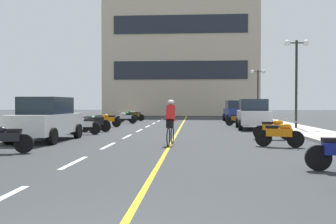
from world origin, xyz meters
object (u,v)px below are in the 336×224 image
parked_car_near (46,119)px  motorcycle_2 (5,138)px  street_lamp_far (258,82)px  motorcycle_8 (108,120)px  motorcycle_11 (128,116)px  street_lamp_mid (296,64)px  motorcycle_7 (96,122)px  motorcycle_10 (126,117)px  parked_car_far (236,111)px  motorcycle_5 (84,125)px  motorcycle_3 (280,134)px  cyclist_rider (170,121)px  parked_car_mid (253,114)px  motorcycle_9 (238,119)px  motorcycle_12 (135,116)px  motorcycle_6 (95,123)px  motorcycle_4 (273,129)px  motorcycle_13 (132,115)px

parked_car_near → motorcycle_2: parked_car_near is taller
street_lamp_far → motorcycle_8: size_ratio=2.74×
motorcycle_11 → street_lamp_mid: bearing=-38.8°
motorcycle_7 → motorcycle_2: bearing=-90.5°
motorcycle_10 → motorcycle_7: bearing=-93.5°
street_lamp_mid → parked_car_far: street_lamp_mid is taller
motorcycle_5 → motorcycle_3: bearing=-30.4°
motorcycle_5 → cyclist_rider: (4.65, -4.62, 0.41)m
parked_car_mid → motorcycle_9: parked_car_mid is taller
parked_car_mid → motorcycle_10: bearing=146.9°
street_lamp_mid → motorcycle_12: 16.09m
parked_car_near → motorcycle_9: 14.82m
parked_car_far → motorcycle_6: 15.68m
motorcycle_9 → motorcycle_12: same height
street_lamp_far → motorcycle_2: 28.36m
parked_car_near → motorcycle_10: parked_car_near is taller
street_lamp_mid → motorcycle_11: bearing=141.2°
motorcycle_6 → motorcycle_11: 12.04m
motorcycle_9 → cyclist_rider: (-3.94, -12.83, 0.41)m
motorcycle_7 → motorcycle_10: bearing=86.5°
parked_car_mid → motorcycle_4: parked_car_mid is taller
motorcycle_6 → motorcycle_8: bearing=93.6°
parked_car_far → motorcycle_11: parked_car_far is taller
motorcycle_4 → motorcycle_9: same height
motorcycle_3 → motorcycle_12: bearing=112.4°
motorcycle_2 → motorcycle_5: bearing=87.5°
parked_car_far → motorcycle_13: size_ratio=2.50×
motorcycle_5 → motorcycle_13: bearing=90.9°
motorcycle_8 → motorcycle_13: size_ratio=1.00×
motorcycle_2 → motorcycle_11: bearing=89.4°
parked_car_near → motorcycle_13: 20.29m
parked_car_far → motorcycle_13: bearing=166.0°
street_lamp_mid → parked_car_mid: bearing=170.6°
motorcycle_4 → motorcycle_12: same height
motorcycle_8 → motorcycle_10: (0.38, 4.40, 0.00)m
parked_car_far → motorcycle_2: (-9.45, -21.92, -0.44)m
street_lamp_mid → motorcycle_10: street_lamp_mid is taller
motorcycle_12 → street_lamp_far: bearing=14.5°
motorcycle_5 → cyclist_rider: size_ratio=0.96×
parked_car_far → motorcycle_8: 12.52m
parked_car_near → motorcycle_11: parked_car_near is taller
motorcycle_4 → motorcycle_7: (-9.17, 5.34, 0.00)m
motorcycle_8 → motorcycle_9: size_ratio=1.00×
street_lamp_far → motorcycle_8: (-11.76, -12.01, -3.10)m
motorcycle_2 → motorcycle_10: same height
motorcycle_10 → motorcycle_13: same height
motorcycle_5 → street_lamp_far: bearing=57.4°
motorcycle_5 → motorcycle_12: same height
motorcycle_9 → motorcycle_4: bearing=-88.0°
motorcycle_13 → cyclist_rider: 22.03m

